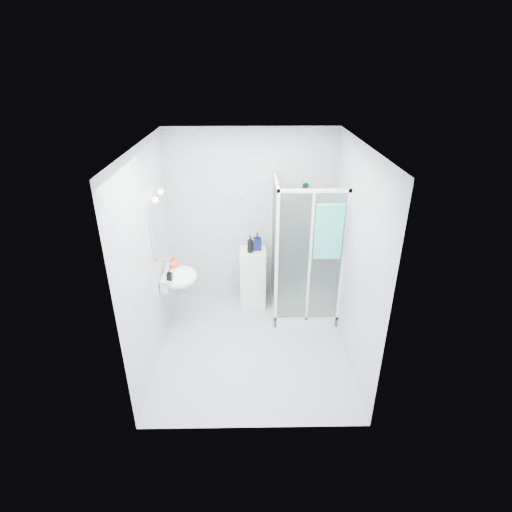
{
  "coord_description": "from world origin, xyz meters",
  "views": [
    {
      "loc": [
        -0.02,
        -4.19,
        3.4
      ],
      "look_at": [
        0.05,
        0.35,
        1.15
      ],
      "focal_mm": 28.0,
      "sensor_mm": 36.0,
      "label": 1
    }
  ],
  "objects_px": {
    "soap_dispenser_black": "(170,275)",
    "storage_cabinet": "(253,278)",
    "hand_towel": "(329,230)",
    "shampoo_bottle_a": "(250,244)",
    "shower_enclosure": "(298,286)",
    "shampoo_bottle_b": "(257,241)",
    "soap_dispenser_orange": "(174,263)",
    "wall_basin": "(178,277)"
  },
  "relations": [
    {
      "from": "shower_enclosure",
      "to": "shampoo_bottle_a",
      "type": "xyz_separation_m",
      "value": [
        -0.69,
        0.19,
        0.59
      ]
    },
    {
      "from": "soap_dispenser_black",
      "to": "storage_cabinet",
      "type": "bearing_deg",
      "value": 35.2
    },
    {
      "from": "shower_enclosure",
      "to": "shampoo_bottle_a",
      "type": "distance_m",
      "value": 0.93
    },
    {
      "from": "hand_towel",
      "to": "soap_dispenser_black",
      "type": "bearing_deg",
      "value": -177.0
    },
    {
      "from": "shower_enclosure",
      "to": "shampoo_bottle_b",
      "type": "height_order",
      "value": "shower_enclosure"
    },
    {
      "from": "storage_cabinet",
      "to": "shampoo_bottle_b",
      "type": "xyz_separation_m",
      "value": [
        0.06,
        0.04,
        0.58
      ]
    },
    {
      "from": "soap_dispenser_black",
      "to": "shower_enclosure",
      "type": "bearing_deg",
      "value": 16.4
    },
    {
      "from": "shampoo_bottle_b",
      "to": "soap_dispenser_orange",
      "type": "relative_size",
      "value": 1.46
    },
    {
      "from": "shampoo_bottle_b",
      "to": "soap_dispenser_black",
      "type": "xyz_separation_m",
      "value": [
        -1.13,
        -0.79,
        -0.1
      ]
    },
    {
      "from": "hand_towel",
      "to": "shampoo_bottle_a",
      "type": "bearing_deg",
      "value": 148.59
    },
    {
      "from": "shower_enclosure",
      "to": "soap_dispenser_black",
      "type": "bearing_deg",
      "value": -163.6
    },
    {
      "from": "storage_cabinet",
      "to": "hand_towel",
      "type": "distance_m",
      "value": 1.54
    },
    {
      "from": "storage_cabinet",
      "to": "hand_towel",
      "type": "relative_size",
      "value": 1.24
    },
    {
      "from": "soap_dispenser_orange",
      "to": "storage_cabinet",
      "type": "bearing_deg",
      "value": 22.55
    },
    {
      "from": "shampoo_bottle_a",
      "to": "shampoo_bottle_b",
      "type": "relative_size",
      "value": 0.98
    },
    {
      "from": "storage_cabinet",
      "to": "hand_towel",
      "type": "xyz_separation_m",
      "value": [
        0.94,
        -0.65,
        1.03
      ]
    },
    {
      "from": "hand_towel",
      "to": "shampoo_bottle_b",
      "type": "height_order",
      "value": "hand_towel"
    },
    {
      "from": "storage_cabinet",
      "to": "shampoo_bottle_b",
      "type": "height_order",
      "value": "shampoo_bottle_b"
    },
    {
      "from": "soap_dispenser_black",
      "to": "wall_basin",
      "type": "bearing_deg",
      "value": 71.07
    },
    {
      "from": "shampoo_bottle_b",
      "to": "shampoo_bottle_a",
      "type": "bearing_deg",
      "value": -137.72
    },
    {
      "from": "shower_enclosure",
      "to": "hand_towel",
      "type": "xyz_separation_m",
      "value": [
        0.28,
        -0.4,
        1.04
      ]
    },
    {
      "from": "shower_enclosure",
      "to": "wall_basin",
      "type": "xyz_separation_m",
      "value": [
        -1.66,
        -0.32,
        0.35
      ]
    },
    {
      "from": "hand_towel",
      "to": "soap_dispenser_orange",
      "type": "xyz_separation_m",
      "value": [
        -2.0,
        0.2,
        -0.54
      ]
    },
    {
      "from": "hand_towel",
      "to": "shampoo_bottle_b",
      "type": "xyz_separation_m",
      "value": [
        -0.87,
        0.69,
        -0.45
      ]
    },
    {
      "from": "shampoo_bottle_b",
      "to": "shower_enclosure",
      "type": "bearing_deg",
      "value": -25.92
    },
    {
      "from": "hand_towel",
      "to": "storage_cabinet",
      "type": "bearing_deg",
      "value": 145.43
    },
    {
      "from": "wall_basin",
      "to": "soap_dispenser_orange",
      "type": "height_order",
      "value": "soap_dispenser_orange"
    },
    {
      "from": "shampoo_bottle_b",
      "to": "soap_dispenser_black",
      "type": "relative_size",
      "value": 1.76
    },
    {
      "from": "shampoo_bottle_a",
      "to": "soap_dispenser_orange",
      "type": "bearing_deg",
      "value": -159.18
    },
    {
      "from": "wall_basin",
      "to": "hand_towel",
      "type": "relative_size",
      "value": 0.76
    },
    {
      "from": "shampoo_bottle_b",
      "to": "soap_dispenser_orange",
      "type": "distance_m",
      "value": 1.23
    },
    {
      "from": "soap_dispenser_orange",
      "to": "shampoo_bottle_a",
      "type": "bearing_deg",
      "value": 20.82
    },
    {
      "from": "hand_towel",
      "to": "shampoo_bottle_a",
      "type": "relative_size",
      "value": 2.9
    },
    {
      "from": "hand_towel",
      "to": "soap_dispenser_orange",
      "type": "bearing_deg",
      "value": 174.18
    },
    {
      "from": "storage_cabinet",
      "to": "shampoo_bottle_a",
      "type": "relative_size",
      "value": 3.59
    },
    {
      "from": "wall_basin",
      "to": "shampoo_bottle_b",
      "type": "height_order",
      "value": "shampoo_bottle_b"
    },
    {
      "from": "wall_basin",
      "to": "soap_dispenser_orange",
      "type": "distance_m",
      "value": 0.21
    },
    {
      "from": "soap_dispenser_orange",
      "to": "shower_enclosure",
      "type": "bearing_deg",
      "value": 6.53
    },
    {
      "from": "shower_enclosure",
      "to": "storage_cabinet",
      "type": "bearing_deg",
      "value": 159.4
    },
    {
      "from": "wall_basin",
      "to": "shampoo_bottle_a",
      "type": "relative_size",
      "value": 2.21
    },
    {
      "from": "shampoo_bottle_a",
      "to": "shampoo_bottle_b",
      "type": "height_order",
      "value": "shampoo_bottle_b"
    },
    {
      "from": "hand_towel",
      "to": "soap_dispenser_orange",
      "type": "height_order",
      "value": "hand_towel"
    }
  ]
}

